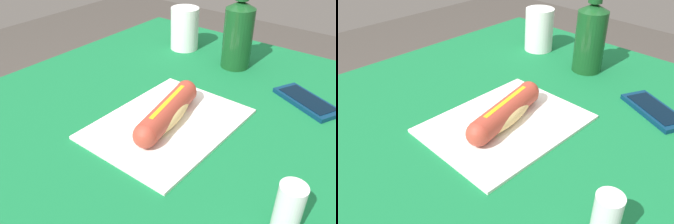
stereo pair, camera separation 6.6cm
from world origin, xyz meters
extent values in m
cylinder|color=brown|center=(0.42, -0.32, 0.36)|extent=(0.07, 0.07, 0.73)
cylinder|color=brown|center=(0.42, 0.32, 0.36)|extent=(0.07, 0.07, 0.73)
cube|color=brown|center=(0.00, 0.00, 0.74)|extent=(1.01, 0.81, 0.03)
cube|color=#146B38|center=(0.00, 0.00, 0.76)|extent=(1.07, 0.87, 0.00)
cube|color=white|center=(0.01, -0.02, 0.77)|extent=(0.30, 0.23, 0.01)
ellipsoid|color=#E5BC75|center=(0.01, -0.02, 0.79)|extent=(0.18, 0.09, 0.04)
cylinder|color=#A83D2D|center=(0.01, -0.02, 0.80)|extent=(0.18, 0.08, 0.05)
sphere|color=#A83D2D|center=(0.10, 0.00, 0.80)|extent=(0.04, 0.04, 0.04)
sphere|color=#A83D2D|center=(-0.07, -0.04, 0.80)|extent=(0.04, 0.04, 0.04)
cube|color=yellow|center=(0.01, -0.02, 0.82)|extent=(0.13, 0.03, 0.00)
cube|color=#0A2D4C|center=(0.26, -0.20, 0.77)|extent=(0.12, 0.16, 0.01)
cube|color=black|center=(0.26, -0.20, 0.77)|extent=(0.10, 0.13, 0.00)
cylinder|color=#14471E|center=(0.33, 0.01, 0.84)|extent=(0.07, 0.07, 0.15)
cone|color=#14471E|center=(0.33, 0.01, 0.92)|extent=(0.07, 0.07, 0.02)
cylinder|color=white|center=(0.35, 0.19, 0.82)|extent=(0.08, 0.08, 0.12)
cylinder|color=silver|center=(-0.09, -0.30, 0.80)|extent=(0.04, 0.04, 0.08)
camera|label=1|loc=(-0.42, -0.36, 1.15)|focal=36.63mm
camera|label=2|loc=(-0.38, -0.41, 1.15)|focal=36.63mm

